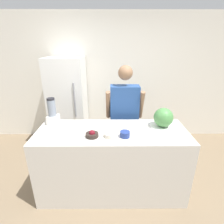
% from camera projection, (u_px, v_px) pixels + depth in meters
% --- Properties ---
extents(ground_plane, '(14.00, 14.00, 0.00)m').
position_uv_depth(ground_plane, '(112.00, 209.00, 2.28)').
color(ground_plane, '#7F6B51').
extents(wall_back, '(8.00, 0.06, 2.60)m').
position_uv_depth(wall_back, '(112.00, 79.00, 3.71)').
color(wall_back, white).
rests_on(wall_back, ground_plane).
extents(counter_island, '(1.97, 0.73, 0.95)m').
position_uv_depth(counter_island, '(112.00, 161.00, 2.44)').
color(counter_island, beige).
rests_on(counter_island, ground_plane).
extents(refrigerator, '(0.68, 0.71, 1.78)m').
position_uv_depth(refrigerator, '(69.00, 103.00, 3.50)').
color(refrigerator, white).
rests_on(refrigerator, ground_plane).
extents(person, '(0.59, 0.27, 1.71)m').
position_uv_depth(person, '(124.00, 117.00, 2.88)').
color(person, '#4C608C').
rests_on(person, ground_plane).
extents(cutting_board, '(0.35, 0.28, 0.01)m').
position_uv_depth(cutting_board, '(163.00, 126.00, 2.38)').
color(cutting_board, white).
rests_on(cutting_board, counter_island).
extents(watermelon, '(0.26, 0.26, 0.26)m').
position_uv_depth(watermelon, '(163.00, 117.00, 2.32)').
color(watermelon, '#4C8C47').
rests_on(watermelon, cutting_board).
extents(bowl_cherries, '(0.16, 0.16, 0.09)m').
position_uv_depth(bowl_cherries, '(92.00, 134.00, 2.11)').
color(bowl_cherries, '#2D231E').
rests_on(bowl_cherries, counter_island).
extents(bowl_cream, '(0.14, 0.14, 0.09)m').
position_uv_depth(bowl_cream, '(110.00, 134.00, 2.11)').
color(bowl_cream, beige).
rests_on(bowl_cream, counter_island).
extents(bowl_small_blue, '(0.12, 0.12, 0.07)m').
position_uv_depth(bowl_small_blue, '(125.00, 134.00, 2.11)').
color(bowl_small_blue, navy).
rests_on(bowl_small_blue, counter_island).
extents(blender, '(0.15, 0.15, 0.37)m').
position_uv_depth(blender, '(52.00, 113.00, 2.42)').
color(blender, silver).
rests_on(blender, counter_island).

